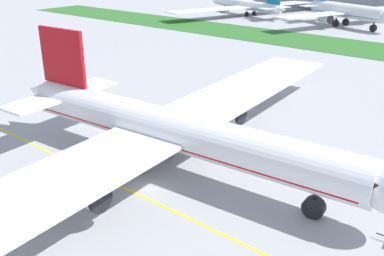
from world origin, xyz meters
TOP-DOWN VIEW (x-y plane):
  - ground_plane at (0.00, 0.00)m, footprint 600.00×600.00m
  - apron_taxi_line at (0.00, -1.82)m, footprint 280.00×0.36m
  - airliner_foreground at (-1.52, 5.38)m, footprint 57.66×93.31m
  - ground_crew_wingwalker_port at (-14.73, -2.16)m, footprint 0.53×0.35m
  - parked_airliner_far_left at (-72.85, 133.84)m, footprint 46.57×77.55m
  - parked_airliner_far_centre at (-28.12, 131.79)m, footprint 39.36×61.14m

SIDE VIEW (x-z plane):
  - ground_plane at x=0.00m, z-range 0.00..0.00m
  - apron_taxi_line at x=0.00m, z-range 0.00..0.01m
  - ground_crew_wingwalker_port at x=-14.73m, z-range 0.17..1.75m
  - parked_airliner_far_left at x=-72.85m, z-range -2.03..10.60m
  - airliner_foreground at x=-1.52m, z-range -2.66..13.93m
  - parked_airliner_far_centre at x=-28.12m, z-range -2.70..14.03m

